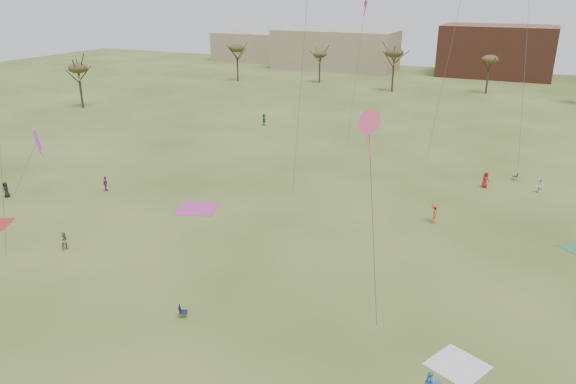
% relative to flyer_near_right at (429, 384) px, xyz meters
% --- Properties ---
extents(ground, '(260.00, 260.00, 0.00)m').
position_rel_flyer_near_right_xyz_m(ground, '(-13.39, -0.85, -0.80)').
color(ground, '#344816').
rests_on(ground, ground).
extents(flyer_near_right, '(0.67, 0.68, 1.59)m').
position_rel_flyer_near_right_xyz_m(flyer_near_right, '(0.00, 0.00, 0.00)').
color(flyer_near_right, '#1E518D').
rests_on(flyer_near_right, ground).
extents(spectator_fore_b, '(0.86, 0.95, 1.60)m').
position_rel_flyer_near_right_xyz_m(spectator_fore_b, '(-30.33, 4.41, 0.00)').
color(spectator_fore_b, '#897E57').
rests_on(spectator_fore_b, ground).
extents(flyer_mid_a, '(0.82, 0.56, 1.62)m').
position_rel_flyer_near_right_xyz_m(flyer_mid_a, '(-45.11, 10.57, 0.02)').
color(flyer_mid_a, black).
rests_on(flyer_mid_a, ground).
extents(flyer_mid_b, '(0.87, 1.31, 1.89)m').
position_rel_flyer_near_right_xyz_m(flyer_mid_b, '(-4.20, 22.81, 0.15)').
color(flyer_mid_b, '#CC4426').
rests_on(flyer_mid_b, ground).
extents(spectator_mid_d, '(0.76, 1.04, 1.64)m').
position_rel_flyer_near_right_xyz_m(spectator_mid_d, '(-37.18, 16.31, 0.02)').
color(spectator_mid_d, '#8D3C91').
rests_on(spectator_mid_d, ground).
extents(spectator_mid_e, '(0.97, 1.00, 1.63)m').
position_rel_flyer_near_right_xyz_m(spectator_mid_e, '(4.26, 35.25, 0.02)').
color(spectator_mid_e, white).
rests_on(spectator_mid_e, ground).
extents(flyer_far_a, '(1.34, 1.76, 1.85)m').
position_rel_flyer_near_right_xyz_m(flyer_far_a, '(-35.72, 49.48, 0.13)').
color(flyer_far_a, '#277736').
rests_on(flyer_far_a, ground).
extents(flyer_far_b, '(1.00, 0.96, 1.73)m').
position_rel_flyer_near_right_xyz_m(flyer_far_b, '(-1.06, 34.64, 0.07)').
color(flyer_far_b, '#A31B1F').
rests_on(flyer_far_b, ground).
extents(blanket_cream, '(3.73, 3.73, 0.03)m').
position_rel_flyer_near_right_xyz_m(blanket_cream, '(1.04, 3.22, -0.79)').
color(blanket_cream, silver).
rests_on(blanket_cream, ground).
extents(blanket_plum, '(4.75, 4.75, 0.03)m').
position_rel_flyer_near_right_xyz_m(blanket_plum, '(-25.70, 16.35, -0.79)').
color(blanket_plum, '#B93993').
rests_on(blanket_plum, ground).
extents(camp_chair_center, '(0.72, 0.70, 0.87)m').
position_rel_flyer_near_right_xyz_m(camp_chair_center, '(-15.88, 0.51, -0.54)').
color(camp_chair_center, '#141437').
rests_on(camp_chair_center, ground).
extents(camp_chair_right, '(0.61, 0.57, 0.87)m').
position_rel_flyer_near_right_xyz_m(camp_chair_right, '(1.74, 38.60, -0.54)').
color(camp_chair_right, '#142037').
rests_on(camp_chair_right, ground).
extents(tree_line, '(117.44, 49.32, 8.91)m').
position_rel_flyer_near_right_xyz_m(tree_line, '(-16.24, 78.27, 6.29)').
color(tree_line, '#3A2B1E').
rests_on(tree_line, ground).
extents(building_tan, '(32.00, 14.00, 10.00)m').
position_rel_flyer_near_right_xyz_m(building_tan, '(-48.39, 114.15, 4.20)').
color(building_tan, '#937F60').
rests_on(building_tan, ground).
extents(building_brick, '(26.00, 16.00, 12.00)m').
position_rel_flyer_near_right_xyz_m(building_brick, '(-8.39, 119.15, 5.20)').
color(building_brick, brown).
rests_on(building_brick, ground).
extents(building_tan_west, '(20.00, 12.00, 8.00)m').
position_rel_flyer_near_right_xyz_m(building_tan_west, '(-78.39, 121.15, 3.20)').
color(building_tan_west, '#937F60').
rests_on(building_tan_west, ground).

